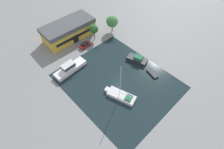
{
  "coord_description": "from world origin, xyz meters",
  "views": [
    {
      "loc": [
        -24.4,
        -22.9,
        43.33
      ],
      "look_at": [
        0.0,
        2.59,
        1.0
      ],
      "focal_mm": 28.0,
      "sensor_mm": 36.0,
      "label": 1
    }
  ],
  "objects_px": {
    "warehouse_building": "(69,30)",
    "cabin_boat": "(137,59)",
    "small_dinghy": "(152,73)",
    "motor_cruiser": "(70,68)",
    "quay_tree_near_building": "(94,29)",
    "quay_tree_by_water": "(112,21)",
    "parked_car": "(85,45)",
    "sailboat_moored": "(121,96)"
  },
  "relations": [
    {
      "from": "motor_cruiser",
      "to": "small_dinghy",
      "type": "relative_size",
      "value": 2.43
    },
    {
      "from": "motor_cruiser",
      "to": "small_dinghy",
      "type": "height_order",
      "value": "motor_cruiser"
    },
    {
      "from": "quay_tree_by_water",
      "to": "motor_cruiser",
      "type": "xyz_separation_m",
      "value": [
        -24.85,
        -6.16,
        -3.16
      ]
    },
    {
      "from": "quay_tree_by_water",
      "to": "cabin_boat",
      "type": "bearing_deg",
      "value": -107.24
    },
    {
      "from": "warehouse_building",
      "to": "parked_car",
      "type": "bearing_deg",
      "value": -84.29
    },
    {
      "from": "warehouse_building",
      "to": "sailboat_moored",
      "type": "distance_m",
      "value": 33.88
    },
    {
      "from": "parked_car",
      "to": "cabin_boat",
      "type": "relative_size",
      "value": 0.61
    },
    {
      "from": "quay_tree_by_water",
      "to": "quay_tree_near_building",
      "type": "bearing_deg",
      "value": 171.0
    },
    {
      "from": "warehouse_building",
      "to": "quay_tree_near_building",
      "type": "distance_m",
      "value": 9.9
    },
    {
      "from": "sailboat_moored",
      "to": "quay_tree_near_building",
      "type": "bearing_deg",
      "value": 47.47
    },
    {
      "from": "parked_car",
      "to": "motor_cruiser",
      "type": "height_order",
      "value": "motor_cruiser"
    },
    {
      "from": "warehouse_building",
      "to": "quay_tree_near_building",
      "type": "xyz_separation_m",
      "value": [
        6.46,
        -7.4,
        1.19
      ]
    },
    {
      "from": "motor_cruiser",
      "to": "small_dinghy",
      "type": "bearing_deg",
      "value": -139.58
    },
    {
      "from": "quay_tree_by_water",
      "to": "cabin_boat",
      "type": "height_order",
      "value": "quay_tree_by_water"
    },
    {
      "from": "quay_tree_by_water",
      "to": "parked_car",
      "type": "height_order",
      "value": "quay_tree_by_water"
    },
    {
      "from": "quay_tree_by_water",
      "to": "parked_car",
      "type": "xyz_separation_m",
      "value": [
        -13.97,
        -0.04,
        -3.55
      ]
    },
    {
      "from": "quay_tree_near_building",
      "to": "cabin_boat",
      "type": "relative_size",
      "value": 0.8
    },
    {
      "from": "small_dinghy",
      "to": "warehouse_building",
      "type": "bearing_deg",
      "value": -63.17
    },
    {
      "from": "quay_tree_near_building",
      "to": "sailboat_moored",
      "type": "relative_size",
      "value": 0.47
    },
    {
      "from": "warehouse_building",
      "to": "cabin_boat",
      "type": "xyz_separation_m",
      "value": [
        8.96,
        -27.03,
        -2.26
      ]
    },
    {
      "from": "quay_tree_near_building",
      "to": "parked_car",
      "type": "relative_size",
      "value": 1.31
    },
    {
      "from": "sailboat_moored",
      "to": "small_dinghy",
      "type": "height_order",
      "value": "sailboat_moored"
    },
    {
      "from": "warehouse_building",
      "to": "small_dinghy",
      "type": "height_order",
      "value": "warehouse_building"
    },
    {
      "from": "quay_tree_by_water",
      "to": "sailboat_moored",
      "type": "height_order",
      "value": "sailboat_moored"
    },
    {
      "from": "sailboat_moored",
      "to": "cabin_boat",
      "type": "xyz_separation_m",
      "value": [
        14.43,
        6.32,
        0.22
      ]
    },
    {
      "from": "parked_car",
      "to": "sailboat_moored",
      "type": "height_order",
      "value": "sailboat_moored"
    },
    {
      "from": "sailboat_moored",
      "to": "small_dinghy",
      "type": "xyz_separation_m",
      "value": [
        13.7,
        -0.91,
        -0.36
      ]
    },
    {
      "from": "warehouse_building",
      "to": "cabin_boat",
      "type": "relative_size",
      "value": 2.67
    },
    {
      "from": "cabin_boat",
      "to": "quay_tree_near_building",
      "type": "bearing_deg",
      "value": 81.74
    },
    {
      "from": "quay_tree_near_building",
      "to": "cabin_boat",
      "type": "bearing_deg",
      "value": -82.74
    },
    {
      "from": "quay_tree_near_building",
      "to": "cabin_boat",
      "type": "distance_m",
      "value": 20.09
    },
    {
      "from": "warehouse_building",
      "to": "motor_cruiser",
      "type": "xyz_separation_m",
      "value": [
        -10.2,
        -14.86,
        -1.87
      ]
    },
    {
      "from": "sailboat_moored",
      "to": "motor_cruiser",
      "type": "distance_m",
      "value": 19.1
    },
    {
      "from": "small_dinghy",
      "to": "cabin_boat",
      "type": "xyz_separation_m",
      "value": [
        0.73,
        7.23,
        0.57
      ]
    },
    {
      "from": "motor_cruiser",
      "to": "quay_tree_by_water",
      "type": "bearing_deg",
      "value": -79.19
    },
    {
      "from": "warehouse_building",
      "to": "cabin_boat",
      "type": "distance_m",
      "value": 28.56
    },
    {
      "from": "parked_car",
      "to": "sailboat_moored",
      "type": "bearing_deg",
      "value": -17.06
    },
    {
      "from": "sailboat_moored",
      "to": "cabin_boat",
      "type": "bearing_deg",
      "value": 5.81
    },
    {
      "from": "warehouse_building",
      "to": "sailboat_moored",
      "type": "xyz_separation_m",
      "value": [
        -5.47,
        -33.35,
        -2.47
      ]
    },
    {
      "from": "warehouse_building",
      "to": "cabin_boat",
      "type": "bearing_deg",
      "value": -70.39
    },
    {
      "from": "motor_cruiser",
      "to": "quay_tree_near_building",
      "type": "bearing_deg",
      "value": -69.0
    },
    {
      "from": "parked_car",
      "to": "motor_cruiser",
      "type": "distance_m",
      "value": 12.49
    }
  ]
}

